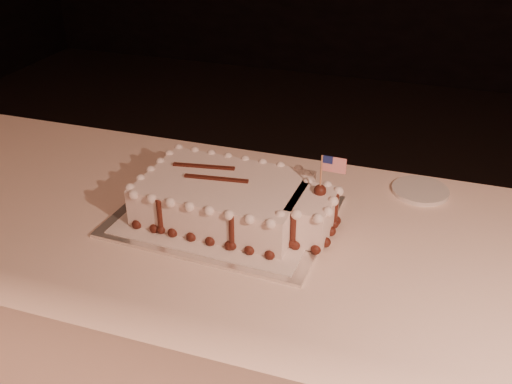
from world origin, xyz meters
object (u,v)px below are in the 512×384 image
(banquet_table, at_px, (264,351))
(cake_board, at_px, (224,216))
(side_plate, at_px, (420,191))
(sheet_cake, at_px, (234,200))

(banquet_table, xyz_separation_m, cake_board, (-0.11, 0.03, 0.38))
(cake_board, height_order, side_plate, side_plate)
(banquet_table, bearing_deg, cake_board, 164.41)
(cake_board, relative_size, side_plate, 3.46)
(sheet_cake, bearing_deg, banquet_table, -19.38)
(sheet_cake, distance_m, side_plate, 0.50)
(cake_board, height_order, sheet_cake, sheet_cake)
(cake_board, distance_m, sheet_cake, 0.06)
(banquet_table, bearing_deg, side_plate, 43.04)
(banquet_table, bearing_deg, sheet_cake, 160.62)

